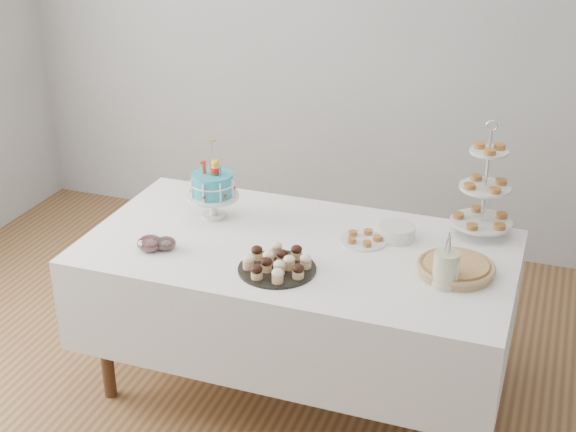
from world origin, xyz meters
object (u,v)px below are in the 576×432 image
(table, at_px, (298,289))
(tiered_stand, at_px, (485,188))
(jam_bowl_a, at_px, (150,243))
(birthday_cake, at_px, (213,197))
(pastry_plate, at_px, (363,239))
(pie, at_px, (456,268))
(utensil_pitcher, at_px, (446,268))
(plate_stack, at_px, (397,232))
(jam_bowl_b, at_px, (166,244))
(cupcake_tray, at_px, (277,262))

(table, distance_m, tiered_stand, 0.97)
(jam_bowl_a, bearing_deg, birthday_cake, 73.48)
(birthday_cake, distance_m, pastry_plate, 0.75)
(pastry_plate, bearing_deg, pie, -19.88)
(jam_bowl_a, xyz_separation_m, utensil_pitcher, (1.28, 0.12, 0.05))
(plate_stack, xyz_separation_m, utensil_pitcher, (0.28, -0.36, 0.05))
(table, bearing_deg, jam_bowl_b, -157.05)
(cupcake_tray, xyz_separation_m, jam_bowl_a, (-0.59, -0.02, -0.01))
(table, height_order, pie, pie)
(tiered_stand, relative_size, plate_stack, 3.30)
(cupcake_tray, relative_size, pie, 1.02)
(pie, distance_m, pastry_plate, 0.47)
(pie, xyz_separation_m, plate_stack, (-0.31, 0.24, 0.00))
(birthday_cake, xyz_separation_m, jam_bowl_a, (-0.12, -0.41, -0.07))
(pie, distance_m, tiered_stand, 0.47)
(pastry_plate, bearing_deg, birthday_cake, 179.08)
(table, height_order, tiered_stand, tiered_stand)
(pie, xyz_separation_m, utensil_pitcher, (-0.03, -0.12, 0.05))
(table, xyz_separation_m, birthday_cake, (-0.48, 0.15, 0.33))
(cupcake_tray, distance_m, tiered_stand, 1.01)
(tiered_stand, bearing_deg, jam_bowl_a, -153.99)
(plate_stack, height_order, utensil_pitcher, utensil_pitcher)
(cupcake_tray, xyz_separation_m, tiered_stand, (0.76, 0.64, 0.19))
(table, xyz_separation_m, pastry_plate, (0.27, 0.14, 0.24))
(birthday_cake, relative_size, tiered_stand, 0.70)
(tiered_stand, xyz_separation_m, pastry_plate, (-0.49, -0.26, -0.22))
(pastry_plate, bearing_deg, jam_bowl_a, -155.36)
(jam_bowl_b, bearing_deg, plate_stack, 25.51)
(pastry_plate, relative_size, jam_bowl_b, 2.24)
(birthday_cake, relative_size, utensil_pitcher, 1.64)
(table, relative_size, birthday_cake, 5.01)
(birthday_cake, distance_m, plate_stack, 0.89)
(jam_bowl_a, xyz_separation_m, jam_bowl_b, (0.06, 0.03, -0.01))
(utensil_pitcher, bearing_deg, table, -167.58)
(pie, distance_m, plate_stack, 0.39)
(pastry_plate, distance_m, jam_bowl_a, 0.96)
(tiered_stand, bearing_deg, plate_stack, -152.89)
(table, relative_size, cupcake_tray, 5.75)
(pastry_plate, xyz_separation_m, jam_bowl_b, (-0.81, -0.37, 0.01))
(jam_bowl_a, distance_m, utensil_pitcher, 1.29)
(plate_stack, relative_size, pastry_plate, 0.78)
(jam_bowl_b, height_order, utensil_pitcher, utensil_pitcher)
(tiered_stand, xyz_separation_m, jam_bowl_b, (-1.29, -0.63, -0.20))
(birthday_cake, relative_size, pie, 1.17)
(cupcake_tray, bearing_deg, jam_bowl_b, 178.48)
(cupcake_tray, bearing_deg, pastry_plate, 54.30)
(pie, bearing_deg, cupcake_tray, -162.73)
(tiered_stand, height_order, pastry_plate, tiered_stand)
(table, relative_size, jam_bowl_a, 16.74)
(cupcake_tray, distance_m, jam_bowl_a, 0.59)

